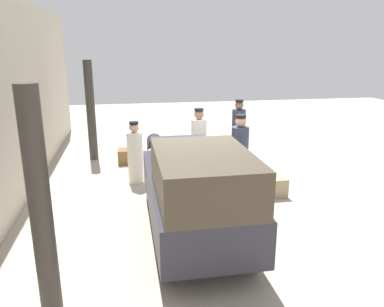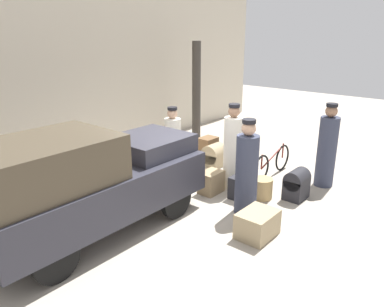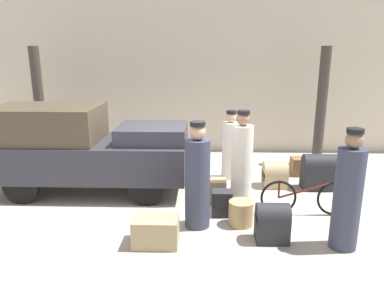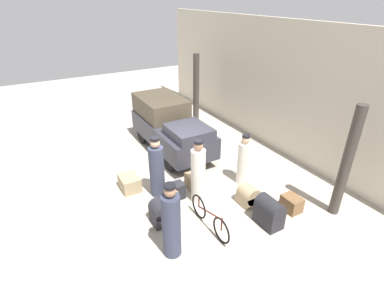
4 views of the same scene
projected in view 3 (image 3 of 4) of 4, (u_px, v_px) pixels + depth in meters
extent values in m
plane|color=#A89E8E|center=(182.00, 202.00, 7.43)|extent=(30.00, 30.00, 0.00)
cube|color=beige|center=(190.00, 74.00, 10.75)|extent=(16.00, 0.15, 4.50)
cylinder|color=#38332D|center=(39.00, 106.00, 9.79)|extent=(0.26, 0.26, 3.02)
cylinder|color=#38332D|center=(321.00, 107.00, 9.56)|extent=(0.26, 0.26, 3.02)
cylinder|color=black|center=(155.00, 166.00, 8.58)|extent=(0.71, 0.12, 0.71)
cylinder|color=black|center=(146.00, 188.00, 7.20)|extent=(0.71, 0.12, 0.71)
cylinder|color=black|center=(50.00, 165.00, 8.66)|extent=(0.71, 0.12, 0.71)
cylinder|color=black|center=(21.00, 186.00, 7.28)|extent=(0.71, 0.12, 0.71)
cube|color=#2D2D38|center=(92.00, 158.00, 7.83)|extent=(3.94, 1.59, 0.73)
cube|color=#473D2D|center=(47.00, 123.00, 7.66)|extent=(2.17, 1.47, 0.72)
cube|color=#2D2D38|center=(153.00, 133.00, 7.64)|extent=(1.38, 1.24, 0.33)
torus|color=black|center=(335.00, 198.00, 6.76)|extent=(0.65, 0.04, 0.65)
torus|color=black|center=(278.00, 198.00, 6.80)|extent=(0.65, 0.04, 0.65)
cylinder|color=#591914|center=(307.00, 190.00, 6.74)|extent=(1.03, 0.04, 0.35)
cylinder|color=#591914|center=(279.00, 189.00, 6.75)|extent=(0.04, 0.04, 0.34)
cylinder|color=#591914|center=(336.00, 189.00, 6.71)|extent=(0.04, 0.04, 0.37)
cylinder|color=tan|center=(241.00, 213.00, 6.42)|extent=(0.42, 0.42, 0.43)
cylinder|color=#33384C|center=(197.00, 184.00, 6.24)|extent=(0.42, 0.42, 1.52)
sphere|color=tan|center=(198.00, 132.00, 6.00)|extent=(0.26, 0.26, 0.26)
cylinder|color=black|center=(198.00, 124.00, 5.96)|extent=(0.25, 0.25, 0.07)
cylinder|color=silver|center=(242.00, 167.00, 7.04)|extent=(0.40, 0.40, 1.58)
sphere|color=#936B51|center=(243.00, 119.00, 6.79)|extent=(0.25, 0.25, 0.25)
cylinder|color=black|center=(244.00, 112.00, 6.76)|extent=(0.24, 0.24, 0.07)
cylinder|color=silver|center=(230.00, 151.00, 8.68)|extent=(0.39, 0.39, 1.32)
sphere|color=tan|center=(231.00, 117.00, 8.47)|extent=(0.24, 0.24, 0.24)
cylinder|color=black|center=(231.00, 112.00, 8.44)|extent=(0.23, 0.23, 0.07)
cylinder|color=#33384C|center=(347.00, 199.00, 5.54)|extent=(0.41, 0.41, 1.56)
sphere|color=#936B51|center=(354.00, 140.00, 5.30)|extent=(0.25, 0.25, 0.25)
cylinder|color=black|center=(355.00, 131.00, 5.26)|extent=(0.24, 0.24, 0.07)
cube|color=#232328|center=(272.00, 228.00, 5.88)|extent=(0.51, 0.39, 0.43)
cylinder|color=#232328|center=(273.00, 215.00, 5.82)|extent=(0.51, 0.39, 0.39)
cube|color=#9E8966|center=(156.00, 230.00, 5.79)|extent=(0.69, 0.52, 0.44)
cube|color=#232328|center=(222.00, 203.00, 6.79)|extent=(0.36, 0.29, 0.47)
cube|color=#232328|center=(318.00, 176.00, 8.10)|extent=(0.70, 0.45, 0.55)
cylinder|color=#232328|center=(320.00, 164.00, 8.02)|extent=(0.70, 0.45, 0.45)
cube|color=#9E8966|center=(275.00, 179.00, 8.26)|extent=(0.51, 0.49, 0.33)
cylinder|color=#9E8966|center=(275.00, 172.00, 8.22)|extent=(0.51, 0.49, 0.49)
cube|color=brown|center=(302.00, 166.00, 9.01)|extent=(0.52, 0.40, 0.42)
cube|color=#937A56|center=(213.00, 191.00, 7.37)|extent=(0.51, 0.37, 0.47)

